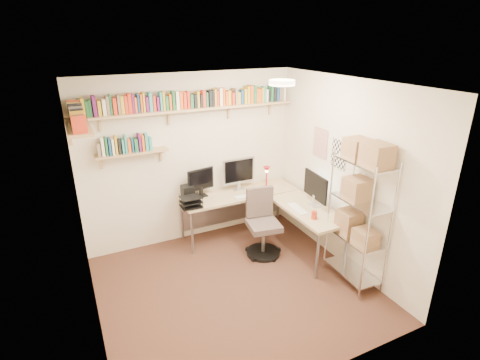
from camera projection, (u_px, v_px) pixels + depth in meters
name	position (u px, v px, depth m)	size (l,w,h in m)	color
ground	(235.00, 288.00, 4.70)	(3.20, 3.20, 0.00)	#46291E
room_shell	(235.00, 172.00, 4.14)	(3.24, 3.04, 2.52)	beige
wall_shelves	(164.00, 111.00, 4.88)	(3.12, 1.09, 0.80)	tan
corner_desk	(249.00, 199.00, 5.55)	(1.88, 1.83, 1.22)	tan
office_chair	(262.00, 227.00, 5.33)	(0.51, 0.52, 0.97)	black
wire_rack	(360.00, 193.00, 4.43)	(0.39, 0.75, 1.87)	silver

